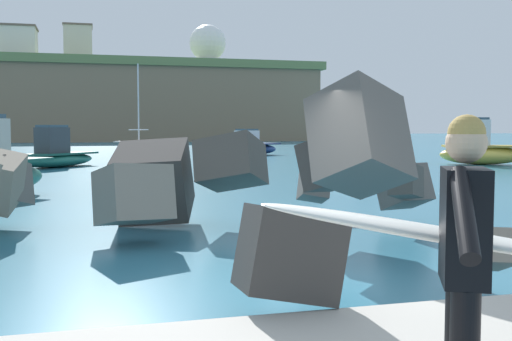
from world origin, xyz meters
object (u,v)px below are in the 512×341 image
at_px(mooring_buoy_middle, 407,160).
at_px(boat_mid_centre, 371,148).
at_px(boat_near_centre, 481,150).
at_px(station_building_central, 78,46).
at_px(boat_mid_right, 250,146).
at_px(boat_mid_left, 56,155).
at_px(boat_near_left, 137,146).
at_px(surfer_with_board, 455,253).
at_px(station_building_west, 16,43).
at_px(radar_dome, 208,47).

bearing_deg(mooring_buoy_middle, boat_mid_centre, 80.66).
xyz_separation_m(boat_near_centre, station_building_central, (-22.14, 75.56, 14.55)).
bearing_deg(boat_mid_right, boat_mid_left, -137.27).
xyz_separation_m(boat_near_left, mooring_buoy_middle, (13.36, -19.51, -0.33)).
xyz_separation_m(surfer_with_board, boat_mid_left, (-3.63, 29.08, -0.65)).
bearing_deg(station_building_west, boat_mid_left, -82.14).
bearing_deg(boat_mid_centre, mooring_buoy_middle, -99.34).
distance_m(radar_dome, station_building_central, 23.17).
relative_size(surfer_with_board, boat_mid_left, 0.42).
bearing_deg(surfer_with_board, boat_mid_right, 77.08).
distance_m(boat_mid_centre, mooring_buoy_middle, 6.93).
xyz_separation_m(surfer_with_board, boat_near_left, (1.53, 46.96, -0.73)).
height_order(surfer_with_board, boat_near_left, boat_near_left).
distance_m(boat_near_left, station_building_west, 51.79).
xyz_separation_m(surfer_with_board, station_building_central, (-3.89, 101.13, 14.06)).
distance_m(boat_near_left, boat_mid_left, 18.61).
bearing_deg(radar_dome, boat_mid_left, -105.87).
xyz_separation_m(boat_mid_centre, mooring_buoy_middle, (-1.12, -6.82, -0.42)).
bearing_deg(boat_near_centre, station_building_west, 114.10).
xyz_separation_m(surfer_with_board, boat_near_centre, (18.25, 25.58, -0.49)).
xyz_separation_m(boat_mid_left, station_building_central, (-0.26, 72.05, 14.70)).
xyz_separation_m(boat_near_left, station_building_central, (-5.42, 54.18, 14.79)).
height_order(mooring_buoy_middle, radar_dome, radar_dome).
xyz_separation_m(boat_near_centre, boat_mid_centre, (-2.24, 8.70, -0.15)).
height_order(station_building_west, station_building_central, station_building_central).
bearing_deg(station_building_central, boat_near_centre, -73.67).
distance_m(mooring_buoy_middle, station_building_central, 77.52).
height_order(boat_near_left, radar_dome, radar_dome).
bearing_deg(boat_mid_centre, boat_mid_left, -165.18).
distance_m(radar_dome, station_building_west, 33.56).
height_order(boat_near_left, boat_mid_left, boat_near_left).
relative_size(boat_mid_right, mooring_buoy_middle, 12.03).
bearing_deg(boat_mid_right, boat_near_left, 143.74).
bearing_deg(surfer_with_board, boat_near_left, 88.14).
bearing_deg(surfer_with_board, mooring_buoy_middle, 61.53).
distance_m(boat_near_left, boat_mid_centre, 19.25).
xyz_separation_m(surfer_with_board, boat_mid_right, (9.44, 41.15, -0.66)).
relative_size(boat_mid_right, station_building_west, 0.86).
height_order(radar_dome, station_building_central, radar_dome).
height_order(boat_mid_centre, mooring_buoy_middle, boat_mid_centre).
bearing_deg(station_building_west, boat_near_left, -73.43).
height_order(boat_mid_right, station_building_central, station_building_central).
distance_m(surfer_with_board, boat_near_centre, 31.42).
distance_m(boat_mid_centre, station_building_west, 68.36).
xyz_separation_m(mooring_buoy_middle, station_building_central, (-18.77, 73.68, 15.11)).
xyz_separation_m(boat_near_centre, boat_mid_left, (-21.88, 3.50, -0.16)).
relative_size(surfer_with_board, boat_mid_centre, 0.41).
relative_size(boat_near_centre, station_building_west, 0.77).
relative_size(boat_near_left, mooring_buoy_middle, 16.21).
distance_m(boat_mid_right, radar_dome, 68.31).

